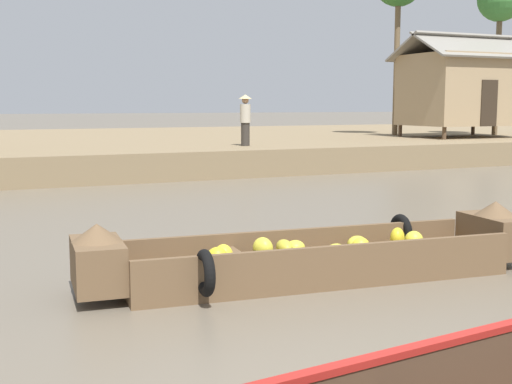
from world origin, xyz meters
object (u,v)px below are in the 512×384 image
at_px(stilt_house_mid_left, 461,88).
at_px(banana_boat, 316,256).
at_px(palm_tree_far, 500,2).
at_px(vendor_person, 245,117).

bearing_deg(stilt_house_mid_left, banana_boat, -135.60).
bearing_deg(banana_boat, palm_tree_far, 41.33).
relative_size(stilt_house_mid_left, vendor_person, 3.03).
xyz_separation_m(banana_boat, vendor_person, (4.65, 12.96, 1.47)).
relative_size(palm_tree_far, vendor_person, 4.13).
distance_m(banana_boat, vendor_person, 13.85).
relative_size(banana_boat, palm_tree_far, 0.87).
distance_m(stilt_house_mid_left, vendor_person, 10.69).
relative_size(stilt_house_mid_left, palm_tree_far, 0.73).
distance_m(banana_boat, stilt_house_mid_left, 21.32).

